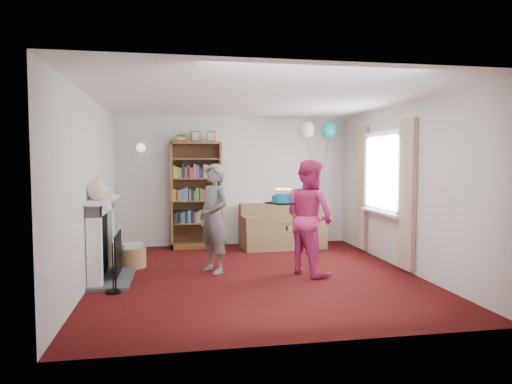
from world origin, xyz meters
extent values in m
plane|color=#320807|center=(0.00, 0.00, 0.00)|extent=(5.00, 5.00, 0.00)
cube|color=silver|center=(0.00, 2.51, 1.25)|extent=(4.50, 0.02, 2.50)
cube|color=silver|center=(-2.26, 0.00, 1.25)|extent=(0.02, 5.00, 2.50)
cube|color=silver|center=(2.26, 0.00, 1.25)|extent=(0.02, 5.00, 2.50)
cube|color=white|center=(0.00, 0.00, 2.50)|extent=(4.50, 5.00, 0.01)
cube|color=#3F3F42|center=(-2.00, 0.20, 0.02)|extent=(0.55, 1.40, 0.04)
cube|color=white|center=(-2.15, -0.35, 0.53)|extent=(0.18, 0.14, 1.06)
cube|color=white|center=(-2.15, 0.75, 0.53)|extent=(0.18, 0.14, 1.06)
cube|color=white|center=(-2.15, 0.20, 1.00)|extent=(0.18, 1.24, 0.16)
cube|color=white|center=(-2.12, 0.20, 1.10)|extent=(0.28, 1.35, 0.05)
cube|color=black|center=(-2.17, 0.20, 0.48)|extent=(0.10, 0.80, 0.86)
cube|color=black|center=(-1.93, 0.20, 0.33)|extent=(0.02, 0.70, 0.60)
cylinder|color=black|center=(-1.90, -0.58, 0.32)|extent=(0.18, 0.18, 0.64)
cylinder|color=black|center=(-1.87, 1.00, 0.13)|extent=(0.26, 0.26, 0.26)
cube|color=white|center=(2.21, 0.60, 2.08)|extent=(0.08, 1.30, 0.08)
cube|color=white|center=(2.21, 0.60, 0.82)|extent=(0.08, 1.30, 0.08)
cube|color=white|center=(2.24, 0.60, 1.45)|extent=(0.01, 1.15, 1.20)
cube|color=white|center=(2.18, 0.60, 0.79)|extent=(0.14, 1.32, 0.04)
cube|color=#BAAB8D|center=(2.20, -0.22, 1.15)|extent=(0.07, 0.38, 2.20)
cube|color=#BAAB8D|center=(2.20, 1.42, 1.15)|extent=(0.07, 0.38, 2.20)
cylinder|color=gold|center=(-1.75, 2.45, 1.90)|extent=(0.04, 0.12, 0.04)
sphere|color=white|center=(-1.75, 2.36, 1.88)|extent=(0.16, 0.16, 0.16)
cube|color=#472B14|center=(-0.75, 2.46, 0.99)|extent=(0.94, 0.04, 1.99)
cube|color=brown|center=(-1.20, 2.27, 0.99)|extent=(0.04, 0.42, 1.99)
cube|color=brown|center=(-0.30, 2.27, 0.99)|extent=(0.04, 0.42, 1.99)
cube|color=brown|center=(-0.75, 2.27, 1.97)|extent=(0.94, 0.42, 0.04)
cube|color=brown|center=(-0.75, 2.27, 0.05)|extent=(0.94, 0.42, 0.10)
cube|color=brown|center=(-0.75, 2.27, 0.47)|extent=(0.86, 0.38, 0.03)
cube|color=brown|center=(-0.75, 2.27, 0.89)|extent=(0.86, 0.38, 0.02)
cube|color=brown|center=(-0.75, 2.27, 1.31)|extent=(0.86, 0.38, 0.02)
cube|color=brown|center=(-0.75, 2.27, 1.67)|extent=(0.86, 0.38, 0.02)
cube|color=maroon|center=(-1.01, 2.25, 2.05)|extent=(0.16, 0.22, 0.12)
cube|color=brown|center=(-0.75, 2.32, 2.10)|extent=(0.16, 0.02, 0.20)
cube|color=brown|center=(-0.45, 2.32, 2.10)|extent=(0.16, 0.02, 0.20)
cube|color=brown|center=(0.85, 2.00, 0.18)|extent=(1.53, 0.81, 0.36)
cube|color=brown|center=(0.85, 2.29, 0.50)|extent=(1.53, 0.24, 0.63)
cube|color=brown|center=(0.21, 2.00, 0.36)|extent=(0.24, 0.76, 0.50)
cube|color=brown|center=(1.50, 2.00, 0.36)|extent=(0.24, 0.76, 0.50)
cube|color=brown|center=(0.51, 1.92, 0.39)|extent=(0.65, 0.51, 0.12)
cube|color=brown|center=(1.20, 1.92, 0.39)|extent=(0.65, 0.51, 0.12)
cylinder|color=#895F40|center=(-1.79, 0.80, 0.15)|extent=(0.41, 0.41, 0.31)
cube|color=beige|center=(-1.79, 0.80, 0.34)|extent=(0.29, 0.22, 0.06)
imported|color=black|center=(-0.58, 0.27, 0.80)|extent=(0.62, 0.69, 1.59)
imported|color=#B5245E|center=(0.77, -0.05, 0.83)|extent=(0.92, 1.00, 1.65)
cube|color=black|center=(0.41, 0.06, 1.02)|extent=(0.40, 0.40, 0.02)
cylinder|color=#0B6287|center=(0.41, 0.06, 1.08)|extent=(0.33, 0.33, 0.10)
cylinder|color=#0B6287|center=(0.41, 0.06, 1.14)|extent=(0.24, 0.24, 0.04)
cylinder|color=#EA687E|center=(0.51, 0.06, 1.18)|extent=(0.01, 0.01, 0.09)
sphere|color=orange|center=(0.51, 0.06, 1.23)|extent=(0.02, 0.02, 0.02)
cylinder|color=#EA687E|center=(0.50, 0.11, 1.18)|extent=(0.01, 0.01, 0.09)
sphere|color=orange|center=(0.50, 0.11, 1.23)|extent=(0.02, 0.02, 0.02)
cylinder|color=#EA687E|center=(0.46, 0.15, 1.18)|extent=(0.01, 0.01, 0.09)
sphere|color=orange|center=(0.46, 0.15, 1.23)|extent=(0.02, 0.02, 0.02)
cylinder|color=#EA687E|center=(0.41, 0.16, 1.18)|extent=(0.01, 0.01, 0.09)
sphere|color=orange|center=(0.41, 0.16, 1.23)|extent=(0.02, 0.02, 0.02)
cylinder|color=#EA687E|center=(0.36, 0.15, 1.18)|extent=(0.01, 0.01, 0.09)
sphere|color=orange|center=(0.36, 0.15, 1.23)|extent=(0.02, 0.02, 0.02)
cylinder|color=#EA687E|center=(0.33, 0.11, 1.18)|extent=(0.01, 0.01, 0.09)
sphere|color=orange|center=(0.33, 0.11, 1.23)|extent=(0.02, 0.02, 0.02)
cylinder|color=#EA687E|center=(0.31, 0.06, 1.18)|extent=(0.01, 0.01, 0.09)
sphere|color=orange|center=(0.31, 0.06, 1.23)|extent=(0.02, 0.02, 0.02)
cylinder|color=#EA687E|center=(0.33, 0.01, 1.18)|extent=(0.01, 0.01, 0.09)
sphere|color=orange|center=(0.33, 0.01, 1.23)|extent=(0.02, 0.02, 0.02)
cylinder|color=#EA687E|center=(0.36, -0.02, 1.18)|extent=(0.01, 0.01, 0.09)
sphere|color=orange|center=(0.36, -0.02, 1.23)|extent=(0.02, 0.02, 0.02)
cylinder|color=#EA687E|center=(0.41, -0.04, 1.18)|extent=(0.01, 0.01, 0.09)
sphere|color=orange|center=(0.41, -0.04, 1.23)|extent=(0.02, 0.02, 0.02)
cylinder|color=#EA687E|center=(0.46, -0.02, 1.18)|extent=(0.01, 0.01, 0.09)
sphere|color=orange|center=(0.46, -0.02, 1.23)|extent=(0.02, 0.02, 0.02)
cylinder|color=#EA687E|center=(0.50, 0.01, 1.18)|extent=(0.01, 0.01, 0.09)
sphere|color=orange|center=(0.50, 0.01, 1.23)|extent=(0.02, 0.02, 0.02)
sphere|color=#3F3F3F|center=(1.50, 1.80, 0.65)|extent=(0.02, 0.02, 0.02)
sphere|color=#1CA2B0|center=(1.73, 1.90, 2.22)|extent=(0.32, 0.32, 0.32)
sphere|color=#D8D584|center=(1.29, 1.90, 2.22)|extent=(0.32, 0.32, 0.32)
imported|color=beige|center=(-2.12, -0.15, 1.28)|extent=(0.35, 0.35, 0.30)
camera|label=1|loc=(-1.13, -6.34, 1.63)|focal=32.00mm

